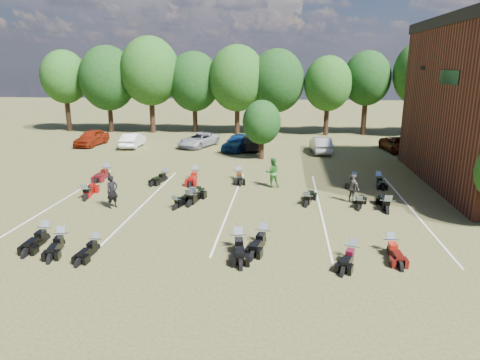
# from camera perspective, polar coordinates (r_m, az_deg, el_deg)

# --- Properties ---
(ground) EXTENTS (160.00, 160.00, 0.00)m
(ground) POSITION_cam_1_polar(r_m,az_deg,el_deg) (21.39, 5.83, -6.08)
(ground) COLOR brown
(ground) RESTS_ON ground
(car_0) EXTENTS (2.22, 4.69, 1.55)m
(car_0) POSITION_cam_1_polar(r_m,az_deg,el_deg) (44.72, -19.19, 5.36)
(car_0) COLOR maroon
(car_0) RESTS_ON ground
(car_1) EXTENTS (1.64, 4.26, 1.38)m
(car_1) POSITION_cam_1_polar(r_m,az_deg,el_deg) (42.67, -14.09, 5.20)
(car_1) COLOR silver
(car_1) RESTS_ON ground
(car_2) EXTENTS (3.89, 5.37, 1.36)m
(car_2) POSITION_cam_1_polar(r_m,az_deg,el_deg) (41.76, -5.57, 5.36)
(car_2) COLOR #96989E
(car_2) RESTS_ON ground
(car_3) EXTENTS (3.44, 5.05, 1.36)m
(car_3) POSITION_cam_1_polar(r_m,az_deg,el_deg) (40.19, 0.93, 5.04)
(car_3) COLOR black
(car_3) RESTS_ON ground
(car_4) EXTENTS (3.01, 4.83, 1.53)m
(car_4) POSITION_cam_1_polar(r_m,az_deg,el_deg) (39.79, -0.30, 5.07)
(car_4) COLOR navy
(car_4) RESTS_ON ground
(car_5) EXTENTS (1.88, 4.48, 1.44)m
(car_5) POSITION_cam_1_polar(r_m,az_deg,el_deg) (39.35, 10.73, 4.62)
(car_5) COLOR #A7A6A2
(car_5) RESTS_ON ground
(car_6) EXTENTS (2.92, 4.96, 1.30)m
(car_6) POSITION_cam_1_polar(r_m,az_deg,el_deg) (41.72, 20.37, 4.43)
(car_6) COLOR #531404
(car_6) RESTS_ON ground
(car_7) EXTENTS (2.06, 4.93, 1.42)m
(car_7) POSITION_cam_1_polar(r_m,az_deg,el_deg) (42.18, 22.36, 4.43)
(car_7) COLOR #313236
(car_7) RESTS_ON ground
(person_black) EXTENTS (0.78, 0.80, 1.85)m
(person_black) POSITION_cam_1_polar(r_m,az_deg,el_deg) (24.65, -16.66, -1.50)
(person_black) COLOR black
(person_black) RESTS_ON ground
(person_green) EXTENTS (1.06, 0.89, 1.93)m
(person_green) POSITION_cam_1_polar(r_m,az_deg,el_deg) (27.74, 4.34, 1.01)
(person_green) COLOR #2A702A
(person_green) RESTS_ON ground
(person_grey) EXTENTS (0.91, 1.03, 1.68)m
(person_grey) POSITION_cam_1_polar(r_m,az_deg,el_deg) (25.41, 14.81, -1.08)
(person_grey) COLOR #524E46
(person_grey) RESTS_ON ground
(motorcycle_0) EXTENTS (0.83, 2.31, 1.27)m
(motorcycle_0) POSITION_cam_1_polar(r_m,az_deg,el_deg) (21.48, -24.48, -7.35)
(motorcycle_0) COLOR black
(motorcycle_0) RESTS_ON ground
(motorcycle_1) EXTENTS (1.13, 2.28, 1.22)m
(motorcycle_1) POSITION_cam_1_polar(r_m,az_deg,el_deg) (20.58, -22.66, -8.11)
(motorcycle_1) COLOR black
(motorcycle_1) RESTS_ON ground
(motorcycle_2) EXTENTS (0.75, 2.03, 1.11)m
(motorcycle_2) POSITION_cam_1_polar(r_m,az_deg,el_deg) (19.60, -18.63, -8.88)
(motorcycle_2) COLOR black
(motorcycle_2) RESTS_ON ground
(motorcycle_3) EXTENTS (1.22, 2.42, 1.29)m
(motorcycle_3) POSITION_cam_1_polar(r_m,az_deg,el_deg) (19.30, 3.07, -8.45)
(motorcycle_3) COLOR black
(motorcycle_3) RESTS_ON ground
(motorcycle_4) EXTENTS (1.14, 2.51, 1.35)m
(motorcycle_4) POSITION_cam_1_polar(r_m,az_deg,el_deg) (18.71, -0.21, -9.21)
(motorcycle_4) COLOR black
(motorcycle_4) RESTS_ON ground
(motorcycle_5) EXTENTS (1.34, 2.20, 1.17)m
(motorcycle_5) POSITION_cam_1_polar(r_m,az_deg,el_deg) (18.41, 14.59, -10.16)
(motorcycle_5) COLOR black
(motorcycle_5) RESTS_ON ground
(motorcycle_6) EXTENTS (0.74, 2.17, 1.20)m
(motorcycle_6) POSITION_cam_1_polar(r_m,az_deg,el_deg) (19.50, 19.35, -9.07)
(motorcycle_6) COLOR #450C09
(motorcycle_6) RESTS_ON ground
(motorcycle_7) EXTENTS (1.23, 2.62, 1.41)m
(motorcycle_7) POSITION_cam_1_polar(r_m,az_deg,el_deg) (26.85, -19.85, -2.49)
(motorcycle_7) COLOR maroon
(motorcycle_7) RESTS_ON ground
(motorcycle_8) EXTENTS (0.88, 2.54, 1.40)m
(motorcycle_8) POSITION_cam_1_polar(r_m,az_deg,el_deg) (24.79, -6.20, -3.09)
(motorcycle_8) COLOR black
(motorcycle_8) RESTS_ON ground
(motorcycle_9) EXTENTS (1.19, 2.19, 1.17)m
(motorcycle_9) POSITION_cam_1_polar(r_m,az_deg,el_deg) (23.91, -8.55, -3.86)
(motorcycle_9) COLOR black
(motorcycle_9) RESTS_ON ground
(motorcycle_10) EXTENTS (1.20, 2.60, 1.39)m
(motorcycle_10) POSITION_cam_1_polar(r_m,az_deg,el_deg) (24.35, -6.68, -3.44)
(motorcycle_10) COLOR black
(motorcycle_10) RESTS_ON ground
(motorcycle_11) EXTENTS (1.21, 2.39, 1.27)m
(motorcycle_11) POSITION_cam_1_polar(r_m,az_deg,el_deg) (24.41, 8.84, -3.48)
(motorcycle_11) COLOR black
(motorcycle_11) RESTS_ON ground
(motorcycle_12) EXTENTS (0.90, 2.54, 1.40)m
(motorcycle_12) POSITION_cam_1_polar(r_m,az_deg,el_deg) (24.42, 18.96, -4.14)
(motorcycle_12) COLOR black
(motorcycle_12) RESTS_ON ground
(motorcycle_13) EXTENTS (1.15, 2.16, 1.15)m
(motorcycle_13) POSITION_cam_1_polar(r_m,az_deg,el_deg) (24.44, 15.56, -3.84)
(motorcycle_13) COLOR black
(motorcycle_13) RESTS_ON ground
(motorcycle_14) EXTENTS (0.81, 2.45, 1.36)m
(motorcycle_14) POSITION_cam_1_polar(r_m,az_deg,el_deg) (31.88, -17.28, 0.43)
(motorcycle_14) COLOR #4C0A12
(motorcycle_14) RESTS_ON ground
(motorcycle_15) EXTENTS (0.84, 2.52, 1.40)m
(motorcycle_15) POSITION_cam_1_polar(r_m,az_deg,el_deg) (29.78, -5.95, 0.03)
(motorcycle_15) COLOR maroon
(motorcycle_15) RESTS_ON ground
(motorcycle_16) EXTENTS (1.25, 2.27, 1.20)m
(motorcycle_16) POSITION_cam_1_polar(r_m,az_deg,el_deg) (29.93, -9.95, -0.04)
(motorcycle_16) COLOR black
(motorcycle_16) RESTS_ON ground
(motorcycle_17) EXTENTS (1.09, 2.36, 1.26)m
(motorcycle_17) POSITION_cam_1_polar(r_m,az_deg,el_deg) (29.76, -0.19, 0.11)
(motorcycle_17) COLOR black
(motorcycle_17) RESTS_ON ground
(motorcycle_19) EXTENTS (1.22, 2.10, 1.12)m
(motorcycle_19) POSITION_cam_1_polar(r_m,az_deg,el_deg) (29.60, 14.88, -0.50)
(motorcycle_19) COLOR black
(motorcycle_19) RESTS_ON ground
(motorcycle_20) EXTENTS (0.69, 2.10, 1.17)m
(motorcycle_20) POSITION_cam_1_polar(r_m,az_deg,el_deg) (30.06, 17.92, -0.49)
(motorcycle_20) COLOR black
(motorcycle_20) RESTS_ON ground
(tree_line) EXTENTS (56.00, 6.00, 9.79)m
(tree_line) POSITION_cam_1_polar(r_m,az_deg,el_deg) (48.98, 5.06, 13.43)
(tree_line) COLOR black
(tree_line) RESTS_ON ground
(young_tree_midfield) EXTENTS (3.20, 3.20, 4.70)m
(young_tree_midfield) POSITION_cam_1_polar(r_m,az_deg,el_deg) (35.81, 2.90, 7.69)
(young_tree_midfield) COLOR black
(young_tree_midfield) RESTS_ON ground
(parking_lines) EXTENTS (20.10, 14.00, 0.01)m
(parking_lines) POSITION_cam_1_polar(r_m,az_deg,el_deg) (24.39, -1.20, -3.29)
(parking_lines) COLOR silver
(parking_lines) RESTS_ON ground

